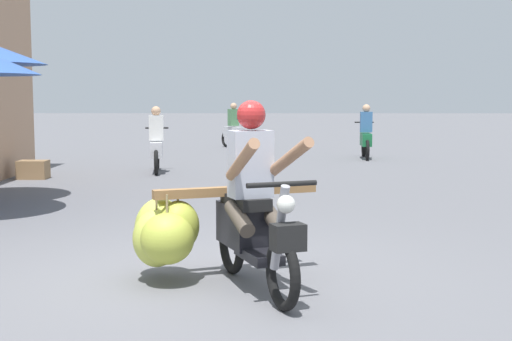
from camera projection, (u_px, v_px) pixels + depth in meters
name	position (u px, v px, depth m)	size (l,w,h in m)	color
ground_plane	(205.00, 280.00, 6.26)	(120.00, 120.00, 0.00)	slate
motorbike_main_loaded	(202.00, 223.00, 6.07)	(1.67, 1.70, 1.58)	black
motorbike_distant_ahead_left	(157.00, 146.00, 14.92)	(0.50, 1.62, 1.40)	black
motorbike_distant_ahead_right	(366.00, 137.00, 18.22)	(0.50, 1.62, 1.40)	black
motorbike_distant_far_ahead	(234.00, 130.00, 21.97)	(0.98, 1.39, 1.40)	black
produce_crate	(33.00, 170.00, 13.87)	(0.56, 0.40, 0.36)	olive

